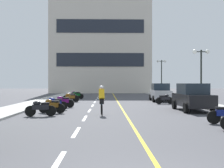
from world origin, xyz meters
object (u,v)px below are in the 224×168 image
object	(u,v)px
motorcycle_6	(62,101)
motorcycle_9	(71,96)
street_lamp_far	(162,69)
motorcycle_5	(55,103)
parked_car_mid	(160,92)
motorcycle_10	(76,95)
cyclist_rider	(102,100)
parked_car_near	(192,97)
motorcycle_11	(75,94)
motorcycle_8	(70,97)
motorcycle_7	(165,99)
motorcycle_4	(52,106)
motorcycle_3	(40,108)
street_lamp_mid	(201,63)

from	to	relation	value
motorcycle_6	motorcycle_9	xyz separation A→B (m)	(-0.48, 8.33, 0.00)
street_lamp_far	motorcycle_5	bearing A→B (deg)	-118.39
parked_car_mid	motorcycle_10	xyz separation A→B (m)	(-8.99, 3.95, -0.44)
street_lamp_far	cyclist_rider	xyz separation A→B (m)	(-8.44, -24.34, -3.01)
parked_car_near	motorcycle_5	world-z (taller)	parked_car_near
street_lamp_far	motorcycle_11	xyz separation A→B (m)	(-11.96, -6.85, -3.42)
street_lamp_far	motorcycle_8	bearing A→B (deg)	-130.27
parked_car_near	motorcycle_11	world-z (taller)	parked_car_near
parked_car_mid	motorcycle_7	size ratio (longest dim) A/B	2.58
parked_car_near	motorcycle_6	world-z (taller)	parked_car_near
street_lamp_far	motorcycle_9	world-z (taller)	street_lamp_far
street_lamp_far	motorcycle_7	bearing A→B (deg)	-100.60
parked_car_mid	motorcycle_4	bearing A→B (deg)	-129.00
motorcycle_3	motorcycle_11	xyz separation A→B (m)	(-0.16, 18.05, 0.00)
motorcycle_4	motorcycle_10	distance (m)	14.84
street_lamp_far	motorcycle_10	xyz separation A→B (m)	(-11.66, -8.51, -3.42)
motorcycle_6	motorcycle_8	distance (m)	5.89
parked_car_near	motorcycle_8	size ratio (longest dim) A/B	2.48
motorcycle_8	motorcycle_11	distance (m)	6.93
motorcycle_5	motorcycle_7	world-z (taller)	same
motorcycle_8	motorcycle_10	world-z (taller)	same
motorcycle_4	motorcycle_11	xyz separation A→B (m)	(-0.46, 16.50, 0.00)
street_lamp_far	parked_car_near	size ratio (longest dim) A/B	1.23
motorcycle_7	parked_car_near	bearing A→B (deg)	-84.45
motorcycle_3	motorcycle_5	bearing A→B (deg)	87.54
motorcycle_3	motorcycle_9	size ratio (longest dim) A/B	1.03
cyclist_rider	street_lamp_mid	bearing A→B (deg)	40.79
motorcycle_6	motorcycle_3	bearing A→B (deg)	-93.96
street_lamp_far	motorcycle_10	size ratio (longest dim) A/B	3.05
motorcycle_8	motorcycle_11	world-z (taller)	same
motorcycle_5	motorcycle_7	size ratio (longest dim) A/B	1.02
motorcycle_4	motorcycle_10	bearing A→B (deg)	90.66
motorcycle_6	street_lamp_mid	bearing A→B (deg)	12.32
street_lamp_mid	motorcycle_6	size ratio (longest dim) A/B	2.70
motorcycle_4	motorcycle_8	size ratio (longest dim) A/B	0.99
parked_car_near	motorcycle_8	world-z (taller)	parked_car_near
parked_car_near	motorcycle_4	xyz separation A→B (m)	(-9.03, -1.28, -0.44)
street_lamp_mid	motorcycle_10	size ratio (longest dim) A/B	2.69
motorcycle_7	motorcycle_3	bearing A→B (deg)	-135.28
motorcycle_5	motorcycle_11	xyz separation A→B (m)	(-0.30, 14.72, 0.00)
street_lamp_far	motorcycle_5	distance (m)	24.75
motorcycle_5	motorcycle_11	size ratio (longest dim) A/B	1.02
motorcycle_6	motorcycle_11	distance (m)	12.82
street_lamp_mid	parked_car_mid	distance (m)	5.95
street_lamp_mid	cyclist_rider	world-z (taller)	street_lamp_mid
motorcycle_6	motorcycle_9	distance (m)	8.35
parked_car_near	motorcycle_4	world-z (taller)	parked_car_near
street_lamp_mid	motorcycle_6	distance (m)	11.93
street_lamp_mid	motorcycle_11	bearing A→B (deg)	138.75
motorcycle_3	motorcycle_9	world-z (taller)	same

